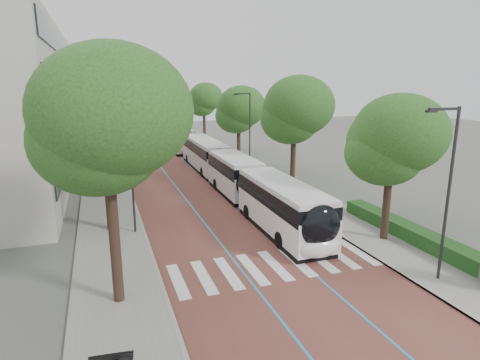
# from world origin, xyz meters

# --- Properties ---
(ground) EXTENTS (160.00, 160.00, 0.00)m
(ground) POSITION_xyz_m (0.00, 0.00, 0.00)
(ground) COLOR #51544C
(ground) RESTS_ON ground
(road) EXTENTS (11.00, 140.00, 0.02)m
(road) POSITION_xyz_m (0.00, 40.00, 0.01)
(road) COLOR brown
(road) RESTS_ON ground
(sidewalk_left) EXTENTS (4.00, 140.00, 0.12)m
(sidewalk_left) POSITION_xyz_m (-7.50, 40.00, 0.06)
(sidewalk_left) COLOR gray
(sidewalk_left) RESTS_ON ground
(sidewalk_right) EXTENTS (4.00, 140.00, 0.12)m
(sidewalk_right) POSITION_xyz_m (7.50, 40.00, 0.06)
(sidewalk_right) COLOR gray
(sidewalk_right) RESTS_ON ground
(kerb_left) EXTENTS (0.20, 140.00, 0.14)m
(kerb_left) POSITION_xyz_m (-5.60, 40.00, 0.06)
(kerb_left) COLOR gray
(kerb_left) RESTS_ON ground
(kerb_right) EXTENTS (0.20, 140.00, 0.14)m
(kerb_right) POSITION_xyz_m (5.60, 40.00, 0.06)
(kerb_right) COLOR gray
(kerb_right) RESTS_ON ground
(zebra_crossing) EXTENTS (10.55, 3.60, 0.01)m
(zebra_crossing) POSITION_xyz_m (0.20, 1.00, 0.03)
(zebra_crossing) COLOR silver
(zebra_crossing) RESTS_ON ground
(lane_line_left) EXTENTS (0.12, 126.00, 0.01)m
(lane_line_left) POSITION_xyz_m (-1.60, 40.00, 0.02)
(lane_line_left) COLOR teal
(lane_line_left) RESTS_ON road
(lane_line_right) EXTENTS (0.12, 126.00, 0.01)m
(lane_line_right) POSITION_xyz_m (1.60, 40.00, 0.02)
(lane_line_right) COLOR teal
(lane_line_right) RESTS_ON road
(hedge) EXTENTS (1.20, 14.00, 0.80)m
(hedge) POSITION_xyz_m (9.10, 0.00, 0.52)
(hedge) COLOR #1B4518
(hedge) RESTS_ON sidewalk_right
(streetlight_near) EXTENTS (1.82, 0.20, 8.00)m
(streetlight_near) POSITION_xyz_m (6.62, -3.00, 4.82)
(streetlight_near) COLOR #29292B
(streetlight_near) RESTS_ON sidewalk_right
(streetlight_far) EXTENTS (1.82, 0.20, 8.00)m
(streetlight_far) POSITION_xyz_m (6.62, 22.00, 4.82)
(streetlight_far) COLOR #29292B
(streetlight_far) RESTS_ON sidewalk_right
(lamp_post_left) EXTENTS (0.14, 0.14, 8.00)m
(lamp_post_left) POSITION_xyz_m (-6.10, 8.00, 4.12)
(lamp_post_left) COLOR #29292B
(lamp_post_left) RESTS_ON sidewalk_left
(trees_left) EXTENTS (6.28, 60.87, 10.04)m
(trees_left) POSITION_xyz_m (-7.50, 24.14, 6.85)
(trees_left) COLOR black
(trees_left) RESTS_ON ground
(trees_right) EXTENTS (5.87, 47.15, 9.15)m
(trees_right) POSITION_xyz_m (7.70, 21.16, 6.16)
(trees_right) COLOR black
(trees_right) RESTS_ON ground
(lead_bus) EXTENTS (2.72, 18.42, 3.20)m
(lead_bus) POSITION_xyz_m (2.57, 8.98, 1.63)
(lead_bus) COLOR black
(lead_bus) RESTS_ON ground
(bus_queued_0) EXTENTS (2.71, 12.43, 3.20)m
(bus_queued_0) POSITION_xyz_m (2.80, 24.58, 1.62)
(bus_queued_0) COLOR white
(bus_queued_0) RESTS_ON ground
(bus_queued_1) EXTENTS (2.88, 12.46, 3.20)m
(bus_queued_1) POSITION_xyz_m (2.42, 38.61, 1.62)
(bus_queued_1) COLOR white
(bus_queued_1) RESTS_ON ground
(bus_queued_2) EXTENTS (2.59, 12.41, 3.20)m
(bus_queued_2) POSITION_xyz_m (2.69, 52.28, 1.62)
(bus_queued_2) COLOR white
(bus_queued_2) RESTS_ON ground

